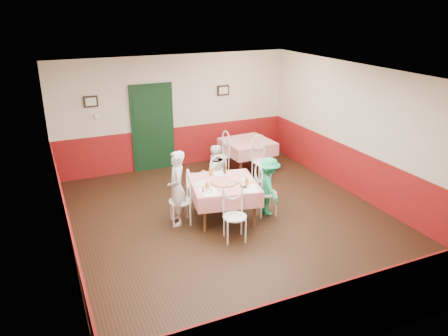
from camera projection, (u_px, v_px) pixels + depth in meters
name	position (u px, v px, depth m)	size (l,w,h in m)	color
floor	(234.00, 222.00, 8.39)	(7.00, 7.00, 0.00)	black
ceiling	(235.00, 76.00, 7.40)	(7.00, 7.00, 0.00)	white
back_wall	(175.00, 112.00, 10.88)	(6.00, 0.10, 2.80)	beige
front_wall	(367.00, 246.00, 4.91)	(6.00, 0.10, 2.80)	beige
left_wall	(60.00, 179.00, 6.76)	(0.10, 7.00, 2.80)	beige
right_wall	(366.00, 135.00, 9.03)	(0.10, 7.00, 2.80)	beige
wainscot_back	(176.00, 146.00, 11.19)	(6.00, 0.03, 1.00)	maroon
wainscot_front	(358.00, 311.00, 5.24)	(6.00, 0.03, 1.00)	maroon
wainscot_left	(68.00, 230.00, 7.08)	(0.03, 7.00, 1.00)	maroon
wainscot_right	(360.00, 175.00, 9.35)	(0.03, 7.00, 1.00)	maroon
door	(153.00, 129.00, 10.74)	(0.96, 0.06, 2.10)	black
picture_left	(91.00, 102.00, 9.92)	(0.32, 0.03, 0.26)	black
picture_right	(223.00, 90.00, 11.17)	(0.32, 0.03, 0.26)	black
thermostat	(97.00, 116.00, 10.08)	(0.10, 0.03, 0.10)	white
main_table	(224.00, 201.00, 8.44)	(1.22, 1.22, 0.77)	red
second_table	(247.00, 155.00, 10.93)	(1.12, 1.12, 0.77)	red
chair_left	(180.00, 201.00, 8.23)	(0.42, 0.42, 0.90)	white
chair_right	(266.00, 193.00, 8.59)	(0.42, 0.42, 0.90)	white
chair_far	(215.00, 181.00, 9.18)	(0.42, 0.42, 0.90)	white
chair_near	(235.00, 217.00, 7.64)	(0.42, 0.42, 0.90)	white
chair_second_a	(220.00, 156.00, 10.62)	(0.42, 0.42, 0.90)	white
chair_second_b	(262.00, 162.00, 10.26)	(0.42, 0.42, 0.90)	white
pizza	(224.00, 182.00, 8.25)	(0.47, 0.47, 0.03)	#B74723
plate_left	(202.00, 184.00, 8.21)	(0.25, 0.25, 0.01)	white
plate_right	(247.00, 180.00, 8.39)	(0.25, 0.25, 0.01)	white
plate_far	(219.00, 174.00, 8.67)	(0.25, 0.25, 0.01)	white
glass_a	(207.00, 186.00, 7.96)	(0.07, 0.07, 0.13)	#BF7219
glass_b	(247.00, 182.00, 8.14)	(0.07, 0.07, 0.13)	#BF7219
glass_c	(211.00, 172.00, 8.62)	(0.08, 0.08, 0.14)	#BF7219
beer_bottle	(225.00, 169.00, 8.67)	(0.06, 0.06, 0.20)	#381C0A
shaker_a	(206.00, 190.00, 7.83)	(0.04, 0.04, 0.09)	silver
shaker_b	(211.00, 191.00, 7.79)	(0.04, 0.04, 0.09)	silver
shaker_c	(203.00, 190.00, 7.84)	(0.04, 0.04, 0.09)	#B23319
menu_left	(209.00, 192.00, 7.88)	(0.30, 0.40, 0.00)	white
menu_right	(250.00, 188.00, 8.03)	(0.30, 0.40, 0.00)	white
wallet	(244.00, 187.00, 8.06)	(0.11, 0.09, 0.02)	black
diner_left	(177.00, 188.00, 8.13)	(0.53, 0.35, 1.45)	gray
diner_far	(214.00, 173.00, 9.17)	(0.59, 0.46, 1.22)	gray
diner_right	(269.00, 186.00, 8.55)	(0.76, 0.44, 1.18)	gray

